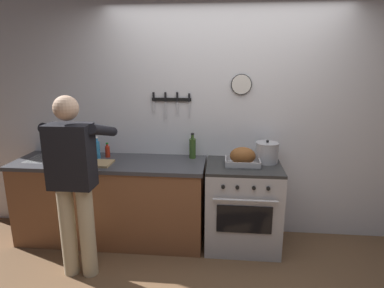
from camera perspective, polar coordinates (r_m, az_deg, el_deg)
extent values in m
cube|color=silver|center=(3.63, 5.51, 4.23)|extent=(6.00, 0.10, 2.60)
cube|color=black|center=(3.58, -3.62, 7.75)|extent=(0.43, 0.02, 0.04)
cube|color=silver|center=(3.62, -6.69, 6.49)|extent=(0.02, 0.00, 0.12)
cube|color=black|center=(3.61, -6.74, 8.18)|extent=(0.02, 0.02, 0.10)
cube|color=silver|center=(3.60, -4.64, 5.90)|extent=(0.02, 0.00, 0.19)
cube|color=black|center=(3.58, -4.69, 8.19)|extent=(0.02, 0.02, 0.10)
cube|color=silver|center=(3.58, -2.59, 6.34)|extent=(0.02, 0.00, 0.13)
cube|color=black|center=(3.56, -2.61, 8.20)|extent=(0.02, 0.02, 0.10)
cube|color=silver|center=(3.56, -0.51, 5.93)|extent=(0.01, 0.00, 0.18)
cube|color=black|center=(3.55, -0.52, 8.10)|extent=(0.02, 0.02, 0.09)
cylinder|color=white|center=(3.52, 8.57, 10.23)|extent=(0.20, 0.02, 0.20)
torus|color=black|center=(3.52, 8.57, 10.23)|extent=(0.22, 0.02, 0.22)
cube|color=brown|center=(3.75, -13.80, -9.75)|extent=(2.00, 0.62, 0.86)
cube|color=#3D3D42|center=(3.59, -14.23, -3.17)|extent=(2.03, 0.65, 0.04)
cube|color=#B2B5B7|center=(3.90, -23.56, -3.11)|extent=(0.44, 0.36, 0.11)
cube|color=#BCBCC1|center=(3.56, 8.75, -10.77)|extent=(0.76, 0.62, 0.87)
cube|color=black|center=(3.27, 9.05, -12.88)|extent=(0.53, 0.01, 0.28)
cube|color=#2D2D2D|center=(3.39, 9.04, -3.86)|extent=(0.76, 0.62, 0.03)
cylinder|color=black|center=(3.12, 5.42, -7.45)|extent=(0.04, 0.02, 0.04)
cylinder|color=black|center=(3.12, 7.89, -7.50)|extent=(0.04, 0.02, 0.04)
cylinder|color=black|center=(3.13, 10.69, -7.54)|extent=(0.04, 0.02, 0.04)
cylinder|color=black|center=(3.15, 13.12, -7.56)|extent=(0.04, 0.02, 0.04)
cylinder|color=silver|center=(3.15, 9.23, -9.72)|extent=(0.61, 0.02, 0.02)
cylinder|color=#C6B793|center=(3.28, -20.79, -13.97)|extent=(0.14, 0.14, 0.86)
cylinder|color=#C6B793|center=(3.21, -17.81, -14.37)|extent=(0.14, 0.14, 0.86)
cube|color=black|center=(2.98, -20.44, -2.05)|extent=(0.38, 0.22, 0.56)
sphere|color=tan|center=(2.90, -21.16, 5.86)|extent=(0.21, 0.21, 0.21)
cylinder|color=black|center=(3.24, -22.22, 2.35)|extent=(0.09, 0.55, 0.22)
cylinder|color=black|center=(3.07, -15.26, 2.29)|extent=(0.09, 0.55, 0.22)
cube|color=#B7B7BC|center=(3.37, 8.74, -3.57)|extent=(0.34, 0.25, 0.01)
cube|color=#B7B7BC|center=(3.25, 8.87, -3.69)|extent=(0.34, 0.01, 0.05)
cube|color=#B7B7BC|center=(3.48, 8.65, -2.42)|extent=(0.34, 0.01, 0.05)
cube|color=#B7B7BC|center=(3.36, 5.86, -2.96)|extent=(0.01, 0.25, 0.05)
cube|color=#B7B7BC|center=(3.38, 11.64, -3.09)|extent=(0.01, 0.25, 0.05)
ellipsoid|color=brown|center=(3.35, 8.80, -2.03)|extent=(0.26, 0.19, 0.18)
cylinder|color=#B7B7BC|center=(3.49, 12.89, -1.55)|extent=(0.23, 0.23, 0.20)
cylinder|color=#B2B2B7|center=(3.46, 12.98, 0.15)|extent=(0.24, 0.24, 0.01)
sphere|color=black|center=(3.46, 13.00, 0.48)|extent=(0.03, 0.03, 0.03)
cube|color=tan|center=(3.51, -16.69, -3.23)|extent=(0.36, 0.24, 0.02)
cylinder|color=#338CCC|center=(3.69, -16.22, -1.03)|extent=(0.06, 0.06, 0.19)
cylinder|color=#338CCC|center=(3.66, -16.35, 0.68)|extent=(0.03, 0.03, 0.04)
cylinder|color=white|center=(3.65, -16.38, 1.09)|extent=(0.03, 0.03, 0.01)
cylinder|color=#385623|center=(3.55, 0.06, -0.78)|extent=(0.07, 0.07, 0.22)
cylinder|color=#385623|center=(3.52, 0.06, 1.29)|extent=(0.03, 0.03, 0.05)
cylinder|color=black|center=(3.51, 0.06, 1.78)|extent=(0.04, 0.04, 0.01)
cylinder|color=red|center=(3.72, -14.53, -1.30)|extent=(0.05, 0.05, 0.12)
cylinder|color=red|center=(3.70, -14.60, -0.22)|extent=(0.02, 0.02, 0.03)
cylinder|color=#197219|center=(3.70, -14.62, 0.09)|extent=(0.03, 0.03, 0.01)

